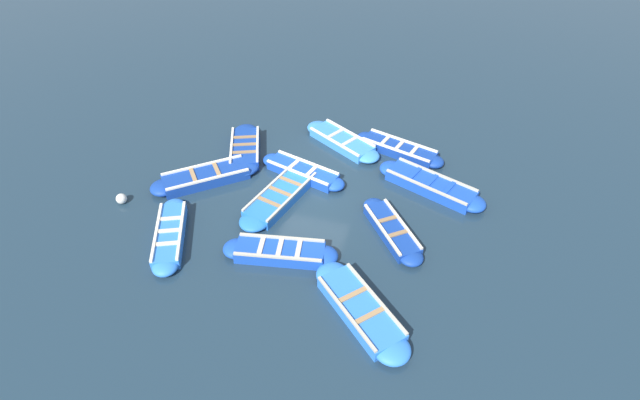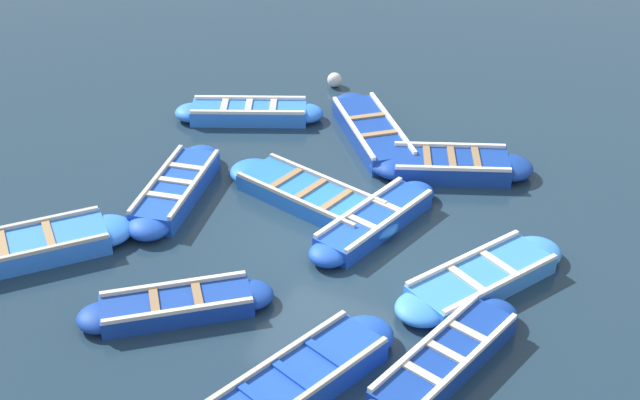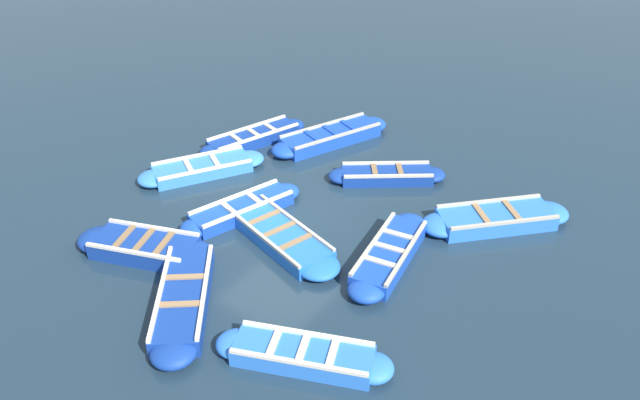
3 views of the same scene
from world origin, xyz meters
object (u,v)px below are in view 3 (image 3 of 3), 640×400
Objects in this scene: boat_outer_left at (387,175)px; boat_near_quay at (303,355)px; boat_stern_in at (202,168)px; boat_broadside at (254,138)px; boat_tucked at (331,137)px; boat_mid_row at (184,298)px; boat_bow_out at (242,209)px; boat_outer_right at (389,255)px; boat_far_corner at (279,235)px; boat_centre at (145,247)px; boat_inner_gap at (496,219)px.

boat_near_quay is at bearing 107.86° from boat_outer_left.
boat_outer_left is (-4.28, -2.65, -0.00)m from boat_stern_in.
boat_broadside is 2.29m from boat_tucked.
boat_bow_out is at bearing -68.37° from boat_mid_row.
boat_tucked is at bearing -77.46° from boat_mid_row.
boat_near_quay is (-0.24, 3.47, -0.01)m from boat_outer_right.
boat_near_quay is at bearing 144.50° from boat_bow_out.
boat_far_corner is 3.03m from boat_centre.
boat_stern_in is 0.99× the size of boat_outer_right.
boat_mid_row is at bearing 161.23° from boat_centre.
boat_tucked reaches higher than boat_outer_left.
boat_mid_row is 0.88× the size of boat_tucked.
boat_near_quay reaches higher than boat_bow_out.
boat_stern_in is at bearing 17.58° from boat_inner_gap.
boat_tucked is (0.44, -4.42, 0.03)m from boat_bow_out.
boat_outer_left is 2.64m from boat_tucked.
boat_near_quay reaches higher than boat_far_corner.
boat_near_quay reaches higher than boat_outer_left.
boat_stern_in is 3.98m from boat_tucked.
boat_tucked reaches higher than boat_broadside.
boat_mid_row is 7.74m from boat_tucked.
boat_stern_in is at bearing -48.99° from boat_mid_row.
boat_mid_row is at bearing 3.77° from boat_near_quay.
boat_tucked is at bearing -11.80° from boat_inner_gap.
boat_bow_out is at bearing -12.29° from boat_far_corner.
boat_inner_gap reaches higher than boat_bow_out.
boat_near_quay is at bearing 135.69° from boat_far_corner.
boat_broadside is at bearing -22.23° from boat_outer_right.
boat_broadside is at bearing -89.18° from boat_stern_in.
boat_centre reaches higher than boat_broadside.
boat_broadside is 7.51m from boat_inner_gap.
boat_far_corner is at bearing 167.71° from boat_bow_out.
boat_mid_row is 1.20× the size of boat_outer_left.
boat_mid_row is at bearing 111.63° from boat_bow_out.
boat_tucked is 5.09m from boat_far_corner.
boat_centre reaches higher than boat_near_quay.
boat_outer_right is 0.98× the size of boat_broadside.
boat_broadside is at bearing -53.30° from boat_bow_out.
boat_near_quay is (-4.12, 2.94, 0.01)m from boat_bow_out.
boat_mid_row is at bearing 119.62° from boat_broadside.
boat_centre is at bearing 33.19° from boat_outer_right.
boat_mid_row is 7.52m from boat_inner_gap.
boat_mid_row is at bearing 102.54° from boat_tucked.
boat_centre is at bearing -5.57° from boat_near_quay.
boat_centre reaches higher than boat_inner_gap.
boat_tucked is at bearing -84.32° from boat_bow_out.
boat_inner_gap is (-1.11, -6.18, 0.01)m from boat_near_quay.
boat_outer_right is at bearing 121.64° from boat_outer_left.
boat_centre reaches higher than boat_mid_row.
boat_near_quay is 0.84× the size of boat_far_corner.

